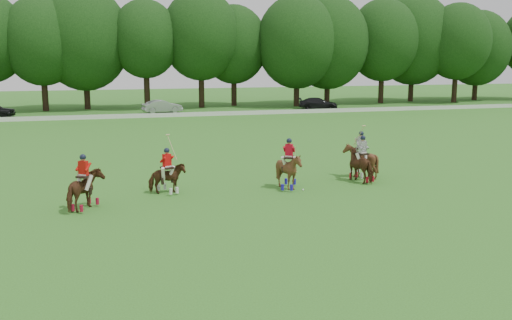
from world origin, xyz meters
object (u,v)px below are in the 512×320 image
object	(u,v)px
polo_red_a	(85,190)
polo_stripe_b	(360,160)
polo_red_c	(289,170)
polo_red_b	(167,178)
car_mid	(162,107)
polo_stripe_a	(362,165)
car_right	(318,103)
polo_ball	(303,190)

from	to	relation	value
polo_red_a	polo_stripe_b	bearing A→B (deg)	11.62
polo_red_c	polo_stripe_b	world-z (taller)	polo_red_c
polo_red_b	polo_red_c	distance (m)	5.76
polo_red_c	car_mid	bearing A→B (deg)	92.69
car_mid	polo_red_b	world-z (taller)	polo_red_b
polo_stripe_a	polo_red_b	bearing A→B (deg)	179.91
car_right	polo_stripe_b	bearing A→B (deg)	178.65
car_right	polo_red_a	xyz separation A→B (m)	(-26.19, -40.09, 0.17)
car_right	polo_red_c	distance (m)	42.28
polo_red_c	polo_ball	bearing A→B (deg)	-45.68
polo_stripe_a	polo_ball	xyz separation A→B (m)	(-3.59, -1.15, -0.81)
polo_red_b	polo_red_c	world-z (taller)	polo_red_b
polo_red_c	polo_ball	xyz separation A→B (m)	(0.54, -0.55, -0.86)
car_right	polo_ball	distance (m)	42.58
car_right	polo_ball	bearing A→B (deg)	174.48
polo_red_b	polo_stripe_a	xyz separation A→B (m)	(9.86, -0.02, 0.11)
car_mid	polo_ball	bearing A→B (deg)	172.00
polo_stripe_a	car_mid	bearing A→B (deg)	98.86
polo_red_a	polo_red_b	distance (m)	4.12
polo_red_c	polo_stripe_a	distance (m)	4.17
car_right	polo_stripe_b	size ratio (longest dim) A/B	1.91
car_mid	polo_red_c	world-z (taller)	polo_red_c
car_mid	polo_red_a	xyz separation A→B (m)	(-7.55, -40.09, 0.13)
car_right	polo_stripe_b	xyz separation A→B (m)	(-12.32, -37.24, 0.22)
polo_red_c	polo_stripe_b	distance (m)	4.76
car_mid	polo_stripe_a	world-z (taller)	polo_stripe_a
polo_red_c	polo_stripe_b	size ratio (longest dim) A/B	1.01
polo_stripe_a	polo_stripe_b	distance (m)	1.03
polo_red_b	polo_stripe_b	world-z (taller)	polo_red_b
polo_red_a	polo_stripe_a	bearing A→B (deg)	7.97
polo_stripe_a	polo_red_c	bearing A→B (deg)	-171.80
polo_red_a	polo_red_c	world-z (taller)	polo_red_c
car_mid	car_right	size ratio (longest dim) A/B	0.94
polo_red_c	car_right	bearing A→B (deg)	66.56
polo_stripe_b	polo_ball	xyz separation A→B (m)	(-3.96, -2.11, -0.85)
car_mid	polo_red_b	distance (m)	38.38
car_right	polo_stripe_b	distance (m)	39.22
polo_ball	polo_red_b	bearing A→B (deg)	169.50
car_mid	polo_red_a	distance (m)	40.79
polo_red_c	polo_stripe_a	xyz separation A→B (m)	(4.13, 0.60, -0.05)
car_mid	polo_ball	xyz separation A→B (m)	(2.36, -39.34, -0.68)
polo_stripe_a	polo_red_a	bearing A→B (deg)	-172.03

